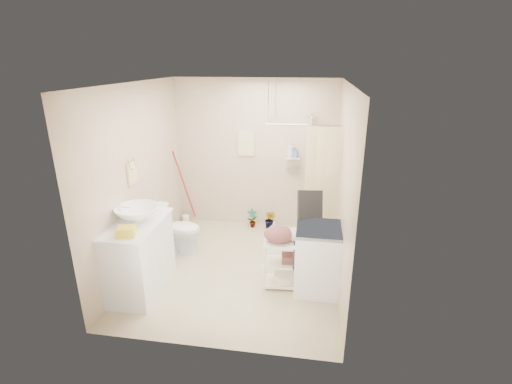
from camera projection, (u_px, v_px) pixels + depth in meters
The scene contains 23 objects.
floor at pixel (238, 268), 5.41m from camera, with size 3.20×3.20×0.00m, color #BDB28E.
ceiling at pixel (235, 83), 4.53m from camera, with size 2.80×3.20×0.04m, color silver.
wall_back at pixel (255, 155), 6.46m from camera, with size 2.80×0.04×2.60m, color #C6B399.
wall_front at pixel (202, 237), 3.49m from camera, with size 2.80×0.04×2.60m, color #C6B399.
wall_left at pixel (138, 179), 5.18m from camera, with size 0.04×3.20×2.60m, color #C6B399.
wall_right at pixel (343, 189), 4.77m from camera, with size 0.04×3.20×2.60m, color #C6B399.
vanity at pixel (139, 256), 4.78m from camera, with size 0.61×1.09×0.96m, color silver.
sink at pixel (137, 214), 4.65m from camera, with size 0.55×0.55×0.19m, color white.
counter_basket at pixel (126, 231), 4.26m from camera, with size 0.20×0.16×0.11m, color gold.
floor_basket at pixel (138, 303), 4.53m from camera, with size 0.25×0.19×0.13m, color gold.
toilet at pixel (177, 229), 5.79m from camera, with size 0.42×0.74×0.75m, color white.
mop at pixel (183, 187), 6.72m from camera, with size 0.13×0.13×1.38m, color maroon, non-canonical shape.
potted_plant_a at pixel (252, 218), 6.68m from camera, with size 0.19×0.13×0.35m, color brown.
potted_plant_b at pixel (270, 220), 6.61m from camera, with size 0.20×0.16×0.36m, color brown.
hanging_towel at pixel (246, 144), 6.40m from camera, with size 0.28×0.03×0.42m, color beige.
towel_ring at pixel (132, 171), 4.93m from camera, with size 0.04×0.22×0.34m, color #DECA87, non-canonical shape.
tp_holder at pixel (147, 216), 5.41m from camera, with size 0.08×0.12×0.14m, color white, non-canonical shape.
shower at pixel (302, 181), 5.91m from camera, with size 1.10×1.10×2.10m, color white, non-canonical shape.
shampoo_bottle_a at pixel (290, 149), 6.25m from camera, with size 0.10×0.10×0.25m, color silver.
shampoo_bottle_b at pixel (295, 152), 6.27m from camera, with size 0.07×0.08×0.16m, color #4E5BAD.
washing_machine at pixel (319, 259), 4.80m from camera, with size 0.60×0.62×0.88m, color white.
laundry_rack at pixel (285, 259), 4.88m from camera, with size 0.57×0.33×0.79m, color #EEE8CC, non-canonical shape.
ironing_board at pixel (310, 237), 4.94m from camera, with size 0.37×0.11×1.29m, color black, non-canonical shape.
Camera 1 is at (0.99, -4.62, 2.88)m, focal length 26.00 mm.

